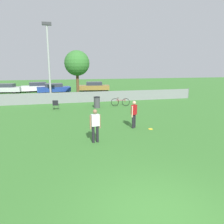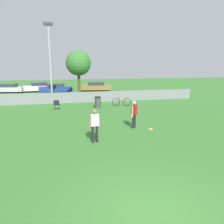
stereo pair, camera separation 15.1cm
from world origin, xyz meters
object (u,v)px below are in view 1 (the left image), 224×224
(light_pole, at_px, (48,56))
(player_thrower_red, at_px, (134,113))
(parked_car_white, at_px, (38,87))
(parked_car_blue, at_px, (54,88))
(frisbee_disc, at_px, (151,129))
(parked_car_tan, at_px, (94,87))
(folding_chair_sideline, at_px, (56,104))
(tree_near_pole, at_px, (77,63))
(trash_bin, at_px, (97,102))
(parked_car_silver, at_px, (7,88))
(player_receiver_white, at_px, (95,124))
(bicycle_sideline, at_px, (120,102))

(light_pole, height_order, player_thrower_red, light_pole)
(parked_car_white, distance_m, parked_car_blue, 3.25)
(frisbee_disc, xyz_separation_m, parked_car_tan, (0.37, 21.22, 0.67))
(folding_chair_sideline, relative_size, parked_car_tan, 0.18)
(tree_near_pole, height_order, folding_chair_sideline, tree_near_pole)
(folding_chair_sideline, distance_m, parked_car_blue, 12.55)
(trash_bin, height_order, parked_car_silver, parked_car_silver)
(parked_car_tan, bearing_deg, tree_near_pole, -105.01)
(parked_car_silver, relative_size, parked_car_tan, 0.91)
(player_receiver_white, relative_size, bicycle_sideline, 0.95)
(bicycle_sideline, bearing_deg, parked_car_white, 131.87)
(tree_near_pole, xyz_separation_m, parked_car_tan, (3.22, 7.41, -3.32))
(frisbee_disc, height_order, parked_car_tan, parked_car_tan)
(parked_car_blue, height_order, parked_car_tan, parked_car_tan)
(frisbee_disc, height_order, parked_car_silver, parked_car_silver)
(tree_near_pole, relative_size, player_receiver_white, 3.30)
(folding_chair_sideline, bearing_deg, parked_car_white, -69.50)
(folding_chair_sideline, bearing_deg, player_receiver_white, 112.53)
(player_thrower_red, height_order, parked_car_tan, player_thrower_red)
(light_pole, xyz_separation_m, frisbee_disc, (5.85, -11.62, -4.65))
(bicycle_sideline, height_order, parked_car_tan, parked_car_tan)
(parked_car_blue, xyz_separation_m, parked_car_tan, (5.93, 1.12, 0.01))
(light_pole, bearing_deg, parked_car_tan, 57.07)
(player_receiver_white, xyz_separation_m, folding_chair_sideline, (-1.81, 8.99, -0.47))
(player_thrower_red, height_order, frisbee_disc, player_thrower_red)
(tree_near_pole, xyz_separation_m, trash_bin, (1.04, -6.27, -3.49))
(folding_chair_sideline, height_order, parked_car_tan, parked_car_tan)
(player_thrower_red, height_order, bicycle_sideline, player_thrower_red)
(player_thrower_red, distance_m, folding_chair_sideline, 8.37)
(light_pole, height_order, trash_bin, light_pole)
(light_pole, xyz_separation_m, parked_car_blue, (0.29, 8.49, -3.99))
(player_receiver_white, distance_m, parked_car_tan, 23.00)
(tree_near_pole, height_order, trash_bin, tree_near_pole)
(player_thrower_red, relative_size, parked_car_blue, 0.36)
(folding_chair_sideline, xyz_separation_m, parked_car_silver, (-6.59, 14.37, 0.16))
(bicycle_sideline, distance_m, parked_car_silver, 18.77)
(parked_car_white, bearing_deg, light_pole, -87.32)
(frisbee_disc, relative_size, bicycle_sideline, 0.15)
(frisbee_disc, xyz_separation_m, parked_car_blue, (-5.56, 20.10, 0.66))
(folding_chair_sideline, distance_m, parked_car_tan, 14.84)
(parked_car_silver, xyz_separation_m, parked_car_tan, (12.36, -0.70, 0.04))
(folding_chair_sideline, relative_size, bicycle_sideline, 0.48)
(parked_car_silver, bearing_deg, folding_chair_sideline, -55.89)
(player_thrower_red, bearing_deg, player_receiver_white, 172.78)
(player_receiver_white, relative_size, parked_car_silver, 0.38)
(tree_near_pole, bearing_deg, trash_bin, -80.60)
(light_pole, bearing_deg, trash_bin, -45.26)
(player_receiver_white, bearing_deg, tree_near_pole, 80.74)
(frisbee_disc, height_order, trash_bin, trash_bin)
(player_thrower_red, distance_m, trash_bin, 7.08)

